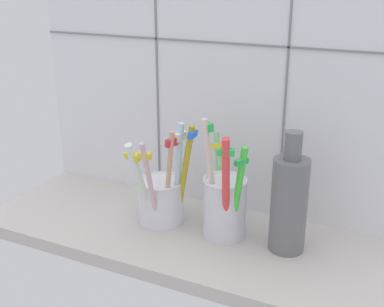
# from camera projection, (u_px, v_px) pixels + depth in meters

# --- Properties ---
(counter_slab) EXTENTS (0.64, 0.22, 0.02)m
(counter_slab) POSITION_uv_depth(u_px,v_px,m) (187.00, 238.00, 0.75)
(counter_slab) COLOR #BCB7AD
(counter_slab) RESTS_ON ground
(tile_wall_back) EXTENTS (0.64, 0.02, 0.45)m
(tile_wall_back) POSITION_uv_depth(u_px,v_px,m) (221.00, 81.00, 0.77)
(tile_wall_back) COLOR white
(tile_wall_back) RESTS_ON ground
(toothbrush_cup_left) EXTENTS (0.09, 0.11, 0.16)m
(toothbrush_cup_left) POSITION_uv_depth(u_px,v_px,m) (162.00, 196.00, 0.76)
(toothbrush_cup_left) COLOR white
(toothbrush_cup_left) RESTS_ON counter_slab
(toothbrush_cup_right) EXTENTS (0.08, 0.11, 0.18)m
(toothbrush_cup_right) POSITION_uv_depth(u_px,v_px,m) (225.00, 203.00, 0.72)
(toothbrush_cup_right) COLOR silver
(toothbrush_cup_right) RESTS_ON counter_slab
(ceramic_vase) EXTENTS (0.05, 0.05, 0.17)m
(ceramic_vase) POSITION_uv_depth(u_px,v_px,m) (289.00, 202.00, 0.68)
(ceramic_vase) COLOR slate
(ceramic_vase) RESTS_ON counter_slab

